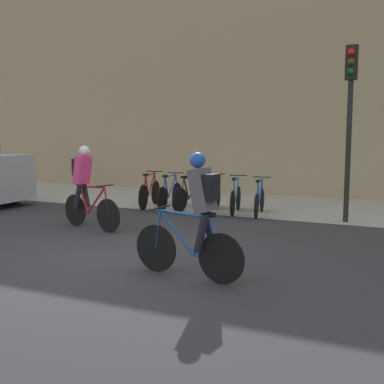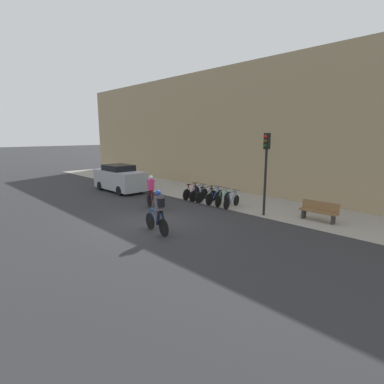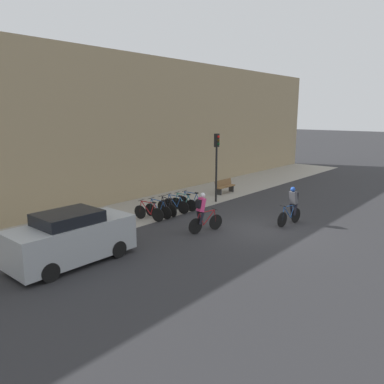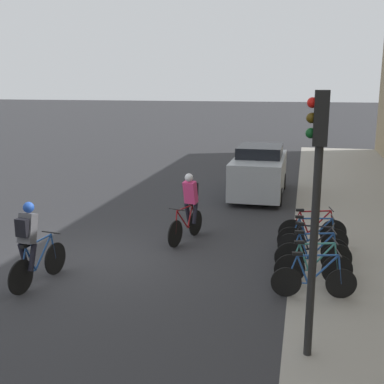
{
  "view_description": "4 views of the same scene",
  "coord_description": "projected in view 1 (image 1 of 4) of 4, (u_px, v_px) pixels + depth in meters",
  "views": [
    {
      "loc": [
        4.4,
        -6.61,
        2.05
      ],
      "look_at": [
        0.02,
        2.86,
        0.77
      ],
      "focal_mm": 45.0,
      "sensor_mm": 36.0,
      "label": 1
    },
    {
      "loc": [
        10.93,
        -7.55,
        3.91
      ],
      "look_at": [
        -0.17,
        3.03,
        0.97
      ],
      "focal_mm": 28.0,
      "sensor_mm": 36.0,
      "label": 2
    },
    {
      "loc": [
        -14.26,
        -8.15,
        5.16
      ],
      "look_at": [
        -1.02,
        3.27,
        1.45
      ],
      "focal_mm": 35.0,
      "sensor_mm": 36.0,
      "label": 3
    },
    {
      "loc": [
        9.93,
        4.68,
        4.09
      ],
      "look_at": [
        -1.61,
        1.97,
        1.4
      ],
      "focal_mm": 45.0,
      "sensor_mm": 36.0,
      "label": 4
    }
  ],
  "objects": [
    {
      "name": "parked_bike_0",
      "position": [
        150.0,
        192.0,
        13.42
      ],
      "size": [
        0.49,
        1.72,
        0.98
      ],
      "color": "black",
      "rests_on": "ground"
    },
    {
      "name": "parked_bike_2",
      "position": [
        191.0,
        195.0,
        12.89
      ],
      "size": [
        0.46,
        1.63,
        0.96
      ],
      "color": "black",
      "rests_on": "ground"
    },
    {
      "name": "parked_bike_4",
      "position": [
        236.0,
        198.0,
        12.36
      ],
      "size": [
        0.48,
        1.6,
        0.96
      ],
      "color": "black",
      "rests_on": "ground"
    },
    {
      "name": "building_facade",
      "position": [
        273.0,
        66.0,
        15.89
      ],
      "size": [
        44.0,
        0.6,
        8.54
      ],
      "primitive_type": "cube",
      "color": "#9E8966",
      "rests_on": "ground"
    },
    {
      "name": "cyclist_pink",
      "position": [
        85.0,
        185.0,
        10.38
      ],
      "size": [
        1.76,
        0.61,
        1.79
      ],
      "color": "black",
      "rests_on": "ground"
    },
    {
      "name": "ground",
      "position": [
        119.0,
        257.0,
        8.03
      ],
      "size": [
        200.0,
        200.0,
        0.0
      ],
      "primitive_type": "plane",
      "color": "#2B2B2D"
    },
    {
      "name": "kerb_strip",
      "position": [
        247.0,
        203.0,
        14.11
      ],
      "size": [
        44.0,
        4.5,
        0.01
      ],
      "primitive_type": "cube",
      "color": "gray",
      "rests_on": "ground"
    },
    {
      "name": "parked_bike_5",
      "position": [
        259.0,
        200.0,
        12.1
      ],
      "size": [
        0.46,
        1.64,
        0.93
      ],
      "color": "black",
      "rests_on": "ground"
    },
    {
      "name": "parked_bike_3",
      "position": [
        213.0,
        196.0,
        12.63
      ],
      "size": [
        0.46,
        1.67,
        0.98
      ],
      "color": "black",
      "rests_on": "ground"
    },
    {
      "name": "cyclist_grey",
      "position": [
        198.0,
        213.0,
        6.68
      ],
      "size": [
        1.8,
        0.51,
        1.79
      ],
      "color": "black",
      "rests_on": "ground"
    },
    {
      "name": "traffic_light_pole",
      "position": [
        350.0,
        102.0,
        10.83
      ],
      "size": [
        0.26,
        0.3,
        4.0
      ],
      "color": "black",
      "rests_on": "ground"
    },
    {
      "name": "parked_bike_1",
      "position": [
        170.0,
        194.0,
        13.16
      ],
      "size": [
        0.46,
        1.71,
        0.96
      ],
      "color": "black",
      "rests_on": "ground"
    }
  ]
}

